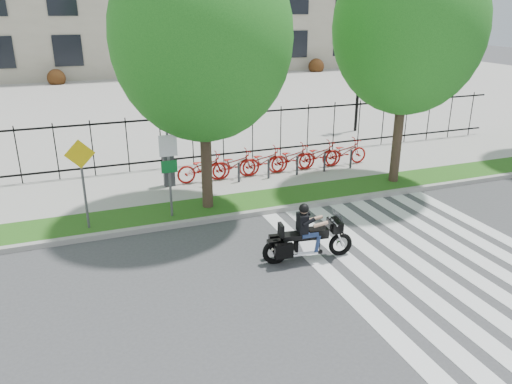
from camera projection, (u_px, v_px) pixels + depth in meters
name	position (u px, v px, depth m)	size (l,w,h in m)	color
ground	(244.00, 298.00, 10.64)	(120.00, 120.00, 0.00)	#3D3D40
curb	(197.00, 222.00, 14.21)	(60.00, 0.20, 0.15)	#999690
grass_verge	(189.00, 211.00, 14.95)	(60.00, 1.50, 0.15)	#204C13
sidewalk	(172.00, 185.00, 17.14)	(60.00, 3.50, 0.15)	#9C9992
plaza	(117.00, 100.00, 32.52)	(80.00, 34.00, 0.10)	#9C9992
crosswalk_stripes	(430.00, 259.00, 12.24)	(5.70, 8.00, 0.01)	silver
iron_fence	(161.00, 142.00, 18.30)	(30.00, 0.06, 2.00)	black
lamp_post_right	(360.00, 66.00, 23.34)	(1.06, 0.70, 4.25)	black
street_tree_1	(202.00, 37.00, 13.39)	(4.96, 4.96, 7.77)	#35251D
street_tree_2	(409.00, 27.00, 15.55)	(4.75, 4.75, 7.81)	#35251D
bike_share_station	(276.00, 160.00, 17.96)	(7.81, 0.87, 1.50)	#2D2D33
sign_pole_regulatory	(169.00, 163.00, 13.85)	(0.50, 0.09, 2.50)	#59595B
sign_pole_warning	(82.00, 172.00, 13.09)	(0.78, 0.09, 2.49)	#59595B
motorcycle_rider	(308.00, 237.00, 12.06)	(2.30, 0.78, 1.78)	black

